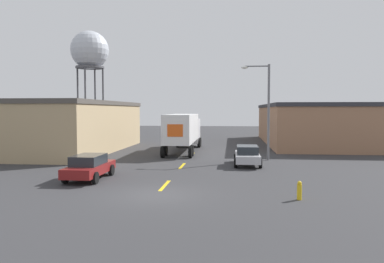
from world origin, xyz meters
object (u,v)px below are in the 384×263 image
object	(u,v)px
parked_car_right_mid	(247,155)
water_tower	(90,51)
street_lamp	(265,105)
fire_hydrant	(299,191)
semi_truck	(184,129)
parked_car_left_near	(89,166)

from	to	relation	value
parked_car_right_mid	water_tower	bearing A→B (deg)	127.93
street_lamp	fire_hydrant	distance (m)	14.49
semi_truck	parked_car_left_near	size ratio (longest dim) A/B	2.75
parked_car_right_mid	water_tower	xyz separation A→B (m)	(-24.23, 31.09, 12.95)
water_tower	fire_hydrant	size ratio (longest dim) A/B	19.42
parked_car_right_mid	street_lamp	size ratio (longest dim) A/B	0.58
street_lamp	parked_car_left_near	bearing A→B (deg)	-138.55
fire_hydrant	semi_truck	bearing A→B (deg)	111.80
parked_car_right_mid	water_tower	size ratio (longest dim) A/B	0.27
semi_truck	parked_car_left_near	xyz separation A→B (m)	(-3.69, -15.79, -1.45)
semi_truck	parked_car_right_mid	world-z (taller)	semi_truck
semi_truck	street_lamp	xyz separation A→B (m)	(7.53, -5.87, 2.35)
parked_car_left_near	water_tower	bearing A→B (deg)	111.04
parked_car_left_near	fire_hydrant	world-z (taller)	parked_car_left_near
semi_truck	street_lamp	bearing A→B (deg)	-38.27
parked_car_left_near	street_lamp	distance (m)	15.45
street_lamp	water_tower	bearing A→B (deg)	132.68
semi_truck	parked_car_right_mid	bearing A→B (deg)	-56.77
parked_car_left_near	street_lamp	world-z (taller)	street_lamp
parked_car_right_mid	water_tower	distance (m)	41.49
street_lamp	fire_hydrant	size ratio (longest dim) A/B	9.04
parked_car_left_near	water_tower	distance (m)	42.62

